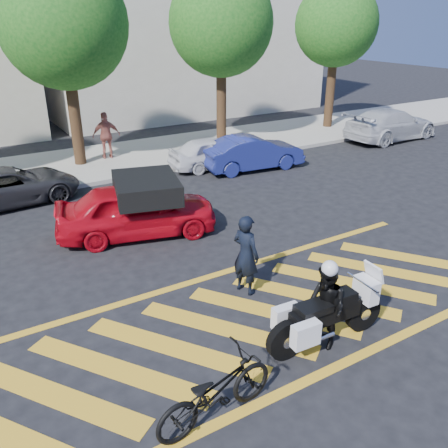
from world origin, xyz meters
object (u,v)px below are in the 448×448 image
parked_mid_right (214,152)px  parked_far_right (391,124)px  police_motorcycle (325,316)px  officer_moto (326,307)px  parked_mid_left (11,186)px  red_convertible (137,210)px  officer_bike (246,255)px  parked_right (253,153)px  bicycle (215,391)px

parked_mid_right → parked_far_right: 9.49m
police_motorcycle → officer_moto: bearing=-168.9°
officer_moto → parked_mid_left: bearing=-157.5°
red_convertible → parked_far_right: (14.40, 3.78, 0.01)m
officer_bike → parked_mid_left: size_ratio=0.43×
officer_bike → parked_right: size_ratio=0.45×
police_motorcycle → parked_mid_left: parked_mid_left is taller
parked_right → parked_far_right: bearing=-80.3°
parked_mid_left → parked_mid_right: size_ratio=1.17×
bicycle → police_motorcycle: size_ratio=0.80×
bicycle → parked_mid_right: 12.72m
police_motorcycle → officer_moto: (-0.02, -0.00, 0.19)m
red_convertible → parked_mid_right: bearing=-34.4°
officer_moto → parked_right: bearing=155.8°
officer_moto → parked_mid_right: officer_moto is taller
officer_bike → police_motorcycle: officer_bike is taller
officer_moto → police_motorcycle: bearing=101.1°
police_motorcycle → parked_right: parked_right is taller
officer_bike → parked_right: (5.17, 7.27, -0.24)m
bicycle → red_convertible: size_ratio=0.48×
parked_mid_right → parked_far_right: size_ratio=0.71×
officer_moto → parked_right: officer_moto is taller
officer_moto → parked_mid_left: size_ratio=0.38×
officer_moto → parked_mid_right: (3.82, 10.49, -0.19)m
officer_bike → parked_right: bearing=-52.7°
officer_moto → parked_mid_left: officer_moto is taller
parked_mid_left → parked_right: size_ratio=1.06×
red_convertible → parked_far_right: bearing=-60.6°
officer_bike → parked_far_right: (13.50, 7.75, -0.16)m
officer_bike → parked_right: 8.92m
police_motorcycle → parked_far_right: size_ratio=0.50×
officer_bike → police_motorcycle: 2.28m
officer_moto → parked_mid_right: 11.17m
officer_bike → parked_far_right: bearing=-77.4°
police_motorcycle → parked_right: size_ratio=0.63×
bicycle → parked_mid_right: bearing=-36.0°
bicycle → parked_far_right: parked_far_right is taller
police_motorcycle → parked_mid_right: parked_mid_right is taller
officer_bike → red_convertible: size_ratio=0.42×
officer_bike → parked_mid_left: (-3.44, 8.23, -0.31)m
parked_mid_right → red_convertible: bearing=135.1°
bicycle → officer_moto: (2.58, 0.51, 0.27)m
bicycle → officer_bike: bearing=-46.4°
parked_mid_right → officer_bike: bearing=158.1°
parked_mid_right → parked_right: (1.14, -0.96, 0.04)m
parked_far_right → parked_mid_left: bearing=86.5°
officer_bike → parked_mid_right: officer_bike is taller
parked_far_right → officer_bike: bearing=118.0°
police_motorcycle → officer_moto: size_ratio=1.58×
police_motorcycle → red_convertible: (-1.12, 6.22, 0.12)m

